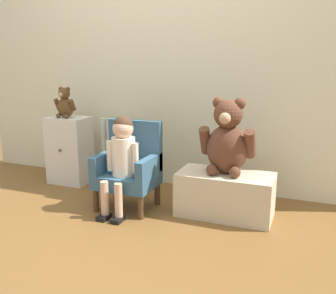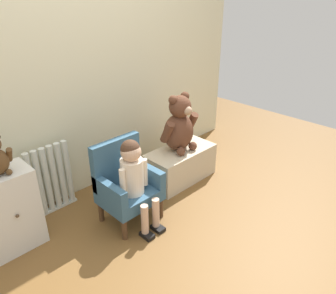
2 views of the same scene
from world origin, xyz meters
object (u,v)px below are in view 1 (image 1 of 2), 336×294
at_px(child_armchair, 129,167).
at_px(child_figure, 122,151).
at_px(low_bench, 225,194).
at_px(large_teddy_bear, 227,140).
at_px(small_dresser, 70,150).
at_px(small_teddy_bear, 65,104).
at_px(radiator, 119,151).

xyz_separation_m(child_armchair, child_figure, (0.00, -0.11, 0.15)).
bearing_deg(low_bench, large_teddy_bear, 95.73).
bearing_deg(small_dresser, small_teddy_bear, -102.17).
bearing_deg(child_figure, small_dresser, 151.34).
bearing_deg(large_teddy_bear, child_armchair, -171.25).
relative_size(child_armchair, small_teddy_bear, 2.42).
distance_m(radiator, low_bench, 1.16).
relative_size(small_dresser, large_teddy_bear, 1.12).
distance_m(child_armchair, small_teddy_bear, 0.92).
bearing_deg(small_teddy_bear, radiator, 27.76).
bearing_deg(radiator, low_bench, -20.74).
distance_m(child_figure, small_teddy_bear, 0.90).
relative_size(child_armchair, large_teddy_bear, 1.22).
xyz_separation_m(small_dresser, small_teddy_bear, (-0.00, -0.02, 0.42)).
height_order(small_dresser, child_figure, child_figure).
distance_m(small_dresser, low_bench, 1.50).
relative_size(child_armchair, low_bench, 0.97).
bearing_deg(child_armchair, radiator, 126.32).
relative_size(low_bench, small_teddy_bear, 2.50).
xyz_separation_m(radiator, small_teddy_bear, (-0.40, -0.21, 0.43)).
bearing_deg(radiator, child_armchair, -53.68).
distance_m(radiator, child_figure, 0.73).
height_order(small_dresser, small_teddy_bear, small_teddy_bear).
bearing_deg(low_bench, small_teddy_bear, 172.37).
distance_m(radiator, small_teddy_bear, 0.62).
height_order(child_figure, large_teddy_bear, large_teddy_bear).
bearing_deg(small_teddy_bear, child_armchair, -20.61).
distance_m(small_dresser, child_figure, 0.88).
xyz_separation_m(radiator, child_armchair, (0.37, -0.50, 0.02)).
xyz_separation_m(radiator, small_dresser, (-0.40, -0.19, 0.01)).
distance_m(child_armchair, child_figure, 0.18).
bearing_deg(child_figure, radiator, 121.18).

